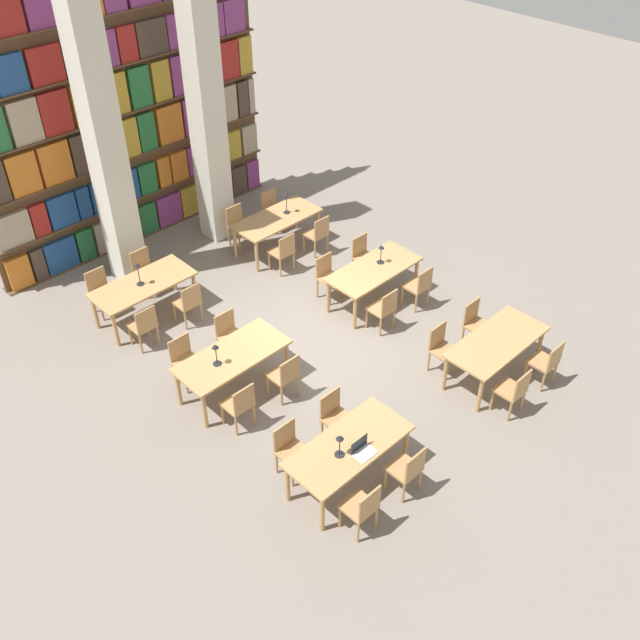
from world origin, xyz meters
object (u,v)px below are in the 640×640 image
at_px(chair_4, 514,390).
at_px(chair_12, 384,308).
at_px(chair_5, 442,347).
at_px(chair_19, 145,270).
at_px(pillar_center, 205,100).
at_px(chair_3, 335,416).
at_px(reading_table_1, 496,345).
at_px(chair_9, 185,360).
at_px(reading_table_5, 277,221).
at_px(chair_14, 419,286).
at_px(chair_2, 408,469).
at_px(reading_table_3, 374,272).
at_px(chair_0, 362,507).
at_px(chair_6, 546,362).
at_px(chair_15, 364,256).
at_px(desk_lamp_0, 340,442).
at_px(laptop, 363,451).
at_px(desk_lamp_1, 216,351).
at_px(reading_table_2, 232,359).
at_px(chair_8, 240,404).
at_px(chair_16, 144,325).
at_px(chair_11, 230,334).
at_px(reading_table_4, 143,287).
at_px(desk_lamp_2, 381,251).
at_px(desk_lamp_3, 138,270).
at_px(reading_table_0, 349,449).
at_px(chair_18, 189,302).
at_px(chair_17, 101,290).
at_px(chair_20, 283,251).
at_px(pillar_left, 103,135).
at_px(chair_22, 318,234).
at_px(chair_13, 328,276).
at_px(chair_23, 273,209).
at_px(chair_1, 290,448).
at_px(chair_7, 476,323).
at_px(chair_10, 285,375).

xyz_separation_m(chair_4, chair_12, (0.09, 2.81, 0.00)).
distance_m(chair_5, chair_19, 5.88).
distance_m(pillar_center, chair_3, 6.90).
relative_size(reading_table_1, chair_9, 2.14).
height_order(pillar_center, reading_table_5, pillar_center).
bearing_deg(chair_14, reading_table_1, -105.58).
distance_m(chair_2, reading_table_3, 4.51).
bearing_deg(chair_0, chair_19, 81.43).
bearing_deg(chair_6, chair_15, 88.10).
xyz_separation_m(chair_14, chair_19, (-3.39, 4.01, 0.00)).
height_order(desk_lamp_0, chair_6, desk_lamp_0).
distance_m(pillar_center, chair_12, 5.35).
xyz_separation_m(desk_lamp_0, chair_6, (4.01, -0.81, -0.55)).
relative_size(laptop, reading_table_3, 0.17).
xyz_separation_m(chair_2, reading_table_5, (2.89, 6.03, 0.20)).
distance_m(pillar_center, chair_6, 8.00).
bearing_deg(desk_lamp_1, chair_0, -93.12).
bearing_deg(reading_table_2, desk_lamp_1, -178.03).
distance_m(chair_3, chair_5, 2.39).
xyz_separation_m(chair_8, chair_16, (0.01, 2.66, 0.00)).
xyz_separation_m(chair_3, desk_lamp_0, (-0.68, -0.74, 0.55)).
xyz_separation_m(chair_0, chair_11, (0.97, 4.03, 0.00)).
height_order(laptop, reading_table_4, laptop).
bearing_deg(chair_8, desk_lamp_0, -83.96).
distance_m(chair_2, reading_table_2, 3.36).
bearing_deg(chair_5, desk_lamp_2, -110.82).
bearing_deg(chair_12, desk_lamp_3, 131.39).
xyz_separation_m(reading_table_0, chair_0, (-0.47, -0.71, -0.20)).
bearing_deg(chair_16, desk_lamp_3, 57.77).
height_order(chair_18, desk_lamp_3, desk_lamp_3).
bearing_deg(reading_table_5, desk_lamp_1, -143.24).
bearing_deg(chair_17, reading_table_3, 139.35).
relative_size(chair_17, chair_18, 1.00).
xyz_separation_m(desk_lamp_0, chair_20, (3.11, 4.64, -0.55)).
bearing_deg(pillar_left, chair_16, -115.19).
height_order(chair_20, chair_22, same).
bearing_deg(chair_13, chair_20, -87.51).
bearing_deg(desk_lamp_2, chair_23, 86.76).
relative_size(reading_table_3, chair_17, 2.14).
distance_m(chair_1, chair_4, 3.66).
distance_m(chair_11, chair_15, 3.42).
relative_size(reading_table_4, desk_lamp_3, 4.07).
bearing_deg(chair_1, chair_13, -141.85).
height_order(chair_7, chair_15, same).
bearing_deg(chair_2, chair_20, 65.43).
xyz_separation_m(desk_lamp_1, chair_23, (4.13, 3.43, -0.56)).
bearing_deg(desk_lamp_3, chair_10, -81.96).
relative_size(chair_12, chair_19, 1.00).
height_order(pillar_left, chair_13, pillar_left).
relative_size(chair_7, chair_11, 1.00).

